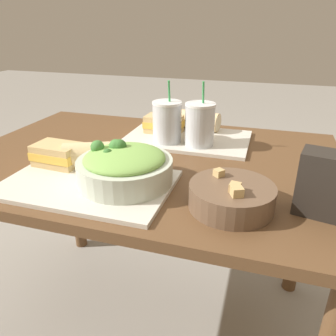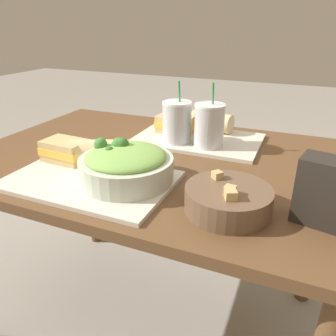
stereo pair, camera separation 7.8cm
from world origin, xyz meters
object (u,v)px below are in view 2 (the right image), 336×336
at_px(sandwich_near, 66,150).
at_px(drink_cup_red, 209,127).
at_px(baguette_far, 212,122).
at_px(sandwich_far, 176,124).
at_px(chip_bag, 330,193).
at_px(salad_bowl, 126,164).
at_px(baguette_near, 101,152).
at_px(napkin_folded, 134,155).
at_px(soup_bowl, 228,199).
at_px(drink_cup_dark, 177,123).

distance_m(sandwich_near, drink_cup_red, 0.47).
bearing_deg(baguette_far, sandwich_far, 130.50).
bearing_deg(chip_bag, sandwich_far, 152.21).
bearing_deg(chip_bag, salad_bowl, -168.02).
relative_size(salad_bowl, baguette_near, 1.33).
bearing_deg(salad_bowl, chip_bag, 0.19).
relative_size(sandwich_near, sandwich_far, 0.97).
xyz_separation_m(sandwich_far, chip_bag, (0.52, -0.43, 0.03)).
xyz_separation_m(baguette_far, drink_cup_red, (0.04, -0.17, 0.03)).
relative_size(salad_bowl, drink_cup_red, 1.16).
xyz_separation_m(baguette_near, drink_cup_red, (0.25, 0.27, 0.03)).
bearing_deg(baguette_near, drink_cup_red, -66.76).
distance_m(baguette_near, baguette_far, 0.49).
relative_size(baguette_near, napkin_folded, 1.06).
relative_size(soup_bowl, baguette_far, 1.19).
bearing_deg(sandwich_near, baguette_near, 16.11).
relative_size(drink_cup_red, napkin_folded, 1.22).
height_order(soup_bowl, sandwich_near, soup_bowl).
relative_size(baguette_near, baguette_far, 1.12).
bearing_deg(sandwich_far, chip_bag, -37.33).
distance_m(chip_bag, napkin_folded, 0.60).
bearing_deg(sandwich_far, salad_bowl, -83.61).
distance_m(salad_bowl, baguette_far, 0.52).
height_order(soup_bowl, chip_bag, chip_bag).
bearing_deg(soup_bowl, drink_cup_dark, 126.43).
distance_m(drink_cup_dark, chip_bag, 0.59).
relative_size(baguette_far, drink_cup_red, 0.78).
height_order(soup_bowl, baguette_near, baguette_near).
height_order(salad_bowl, sandwich_near, salad_bowl).
xyz_separation_m(drink_cup_dark, napkin_folded, (-0.09, -0.15, -0.08)).
distance_m(soup_bowl, chip_bag, 0.21).
bearing_deg(salad_bowl, sandwich_far, 94.15).
distance_m(salad_bowl, napkin_folded, 0.21).
xyz_separation_m(soup_bowl, napkin_folded, (-0.36, 0.22, -0.03)).
relative_size(soup_bowl, baguette_near, 1.06).
xyz_separation_m(baguette_far, drink_cup_dark, (-0.08, -0.17, 0.03)).
height_order(baguette_near, chip_bag, chip_bag).
xyz_separation_m(salad_bowl, sandwich_far, (-0.03, 0.43, -0.01)).
distance_m(salad_bowl, chip_bag, 0.49).
xyz_separation_m(baguette_far, napkin_folded, (-0.17, -0.32, -0.05)).
bearing_deg(baguette_far, baguette_near, 162.67).
distance_m(drink_cup_red, napkin_folded, 0.27).
bearing_deg(napkin_folded, sandwich_far, 79.07).
height_order(sandwich_near, baguette_near, baguette_near).
height_order(sandwich_far, napkin_folded, sandwich_far).
height_order(salad_bowl, baguette_far, salad_bowl).
xyz_separation_m(sandwich_near, drink_cup_dark, (0.25, 0.29, 0.03)).
height_order(baguette_near, baguette_far, same).
xyz_separation_m(sandwich_far, napkin_folded, (-0.05, -0.25, -0.04)).
bearing_deg(salad_bowl, drink_cup_red, 69.53).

